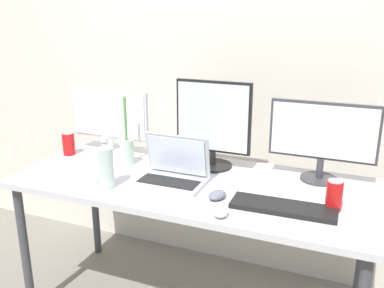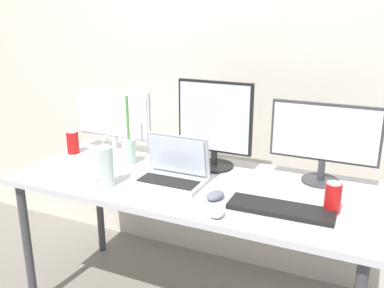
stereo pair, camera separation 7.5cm
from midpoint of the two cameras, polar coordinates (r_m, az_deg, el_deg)
wall_back at (r=2.43m, az=4.50°, el=12.50°), size 7.00×0.08×2.60m
work_desk at (r=2.05m, az=-1.06°, el=-6.50°), size 1.69×0.73×0.74m
monitor_left at (r=2.41m, az=-11.83°, el=3.30°), size 0.47×0.18×0.35m
monitor_center at (r=2.13m, az=1.80°, el=2.74°), size 0.39×0.20×0.44m
monitor_right at (r=2.03m, az=16.03°, el=0.91°), size 0.49×0.17×0.37m
laptop_silver at (r=1.98m, az=-3.67°, el=-3.76°), size 0.31×0.21×0.22m
keyboard_main at (r=1.77m, az=10.88°, el=-8.30°), size 0.42×0.15×0.02m
keyboard_aux at (r=2.18m, az=-17.49°, el=-3.72°), size 0.43×0.15×0.02m
mouse_by_keyboard at (r=1.69m, az=2.51°, el=-8.97°), size 0.08×0.11×0.04m
mouse_by_laptop at (r=1.83m, az=2.19°, el=-6.82°), size 0.09×0.11×0.03m
water_bottle at (r=1.95m, az=-12.48°, el=-2.76°), size 0.07×0.07×0.24m
soda_can_near_keyboard at (r=2.46m, az=-16.97°, el=0.03°), size 0.07×0.07×0.13m
soda_can_by_laptop at (r=1.80m, az=17.29°, el=-6.56°), size 0.07×0.07×0.13m
bamboo_vase at (r=2.24m, az=-9.64°, el=-0.80°), size 0.07×0.07×0.36m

